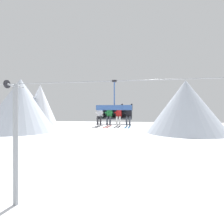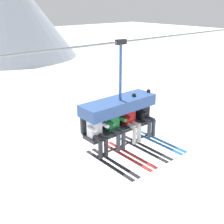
{
  "view_description": "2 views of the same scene",
  "coord_description": "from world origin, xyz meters",
  "px_view_note": "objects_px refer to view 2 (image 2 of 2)",
  "views": [
    {
      "loc": [
        2.38,
        -11.22,
        6.73
      ],
      "look_at": [
        0.64,
        -0.96,
        6.69
      ],
      "focal_mm": 28.0,
      "sensor_mm": 36.0,
      "label": 1
    },
    {
      "loc": [
        -3.84,
        -5.86,
        9.46
      ],
      "look_at": [
        0.59,
        -0.67,
        6.77
      ],
      "focal_mm": 45.0,
      "sensor_mm": 36.0,
      "label": 2
    }
  ],
  "objects_px": {
    "skier_green": "(115,125)",
    "skier_black": "(146,114)",
    "chairlift_chair": "(118,109)",
    "skier_white": "(98,132)",
    "skier_red": "(132,119)"
  },
  "relations": [
    {
      "from": "skier_black",
      "to": "skier_red",
      "type": "bearing_deg",
      "value": 180.0
    },
    {
      "from": "skier_green",
      "to": "skier_black",
      "type": "bearing_deg",
      "value": 0.34
    },
    {
      "from": "chairlift_chair",
      "to": "skier_white",
      "type": "xyz_separation_m",
      "value": [
        -0.86,
        -0.22,
        -0.3
      ]
    },
    {
      "from": "chairlift_chair",
      "to": "skier_green",
      "type": "bearing_deg",
      "value": -142.4
    },
    {
      "from": "chairlift_chair",
      "to": "skier_white",
      "type": "height_order",
      "value": "chairlift_chair"
    },
    {
      "from": "skier_white",
      "to": "skier_green",
      "type": "distance_m",
      "value": 0.57
    },
    {
      "from": "skier_green",
      "to": "skier_red",
      "type": "height_order",
      "value": "skier_red"
    },
    {
      "from": "chairlift_chair",
      "to": "skier_black",
      "type": "relative_size",
      "value": 1.57
    },
    {
      "from": "skier_black",
      "to": "skier_green",
      "type": "bearing_deg",
      "value": -179.66
    },
    {
      "from": "skier_green",
      "to": "skier_red",
      "type": "distance_m",
      "value": 0.58
    },
    {
      "from": "skier_red",
      "to": "skier_white",
      "type": "bearing_deg",
      "value": -179.66
    },
    {
      "from": "skier_green",
      "to": "skier_red",
      "type": "relative_size",
      "value": 1.0
    },
    {
      "from": "chairlift_chair",
      "to": "skier_red",
      "type": "bearing_deg",
      "value": -36.42
    },
    {
      "from": "skier_green",
      "to": "skier_black",
      "type": "distance_m",
      "value": 1.15
    },
    {
      "from": "skier_green",
      "to": "chairlift_chair",
      "type": "bearing_deg",
      "value": 37.6
    }
  ]
}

